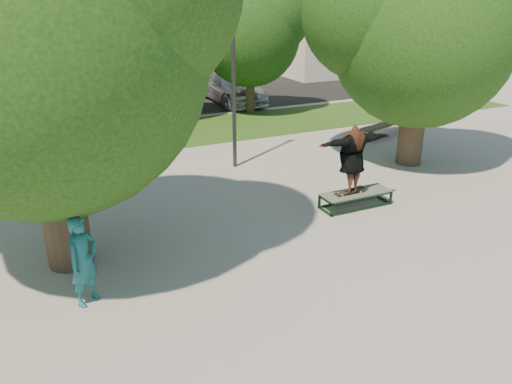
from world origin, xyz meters
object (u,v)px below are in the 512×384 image
bystander (83,261)px  car_dark (25,93)px  tree_left (28,27)px  grind_box (355,199)px  lamppost (233,61)px  car_grey (121,96)px  tree_right (420,25)px  bench (389,124)px  car_silver_b (231,87)px

bystander → car_dark: bearing=52.7°
tree_left → grind_box: size_ratio=3.95×
lamppost → car_grey: size_ratio=1.30×
car_grey → tree_right: bearing=-64.2°
lamppost → car_dark: (-5.37, 11.50, -2.44)m
lamppost → bench: 7.22m
bench → car_silver_b: bearing=94.1°
tree_right → bench: bearing=59.1°
car_silver_b → tree_right: bearing=-83.3°
grind_box → bench: bearing=44.3°
car_dark → lamppost: bearing=-68.8°
car_dark → bench: bearing=-45.3°
car_silver_b → bystander: bearing=-121.1°
bystander → tree_left: bearing=59.0°
bystander → car_silver_b: bystander is taller
tree_left → car_silver_b: 16.06m
tree_right → car_dark: tree_right is taller
bench → car_dark: size_ratio=0.71×
bench → car_grey: size_ratio=0.65×
lamppost → car_dark: bearing=115.0°
lamppost → tree_right: bearing=-21.3°
tree_right → car_grey: (-6.45, 11.17, -3.44)m
tree_left → tree_right: (10.21, 1.99, -0.33)m
tree_left → bench: 13.45m
grind_box → car_dark: bearing=113.8°
tree_left → car_dark: (-0.08, 15.41, -3.71)m
grind_box → bystander: (-6.58, -1.43, 0.61)m
car_grey → bystander: bearing=-107.7°
tree_left → tree_right: tree_left is taller
bench → car_silver_b: size_ratio=0.61×
tree_left → tree_right: 10.41m
bystander → bench: bearing=-9.5°
tree_right → car_dark: 17.24m
tree_left → lamppost: bearing=36.4°
tree_right → lamppost: (-4.92, 1.92, -0.94)m
tree_right → tree_left: bearing=-169.0°
grind_box → car_silver_b: size_ratio=0.36×
car_dark → tree_right: bearing=-56.3°
tree_right → bench: tree_right is taller
tree_left → bench: bearing=22.0°
tree_left → bench: size_ratio=2.33×
grind_box → bench: bench is taller
car_dark → car_grey: car_dark is taller
car_silver_b → lamppost: bearing=-112.2°
bystander → bench: 13.35m
car_dark → car_silver_b: (9.01, -2.57, 0.02)m
tree_left → car_dark: bearing=90.3°
car_grey → car_dark: bearing=145.6°
lamppost → bench: (6.61, 0.90, -2.76)m
grind_box → car_dark: car_dark is taller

